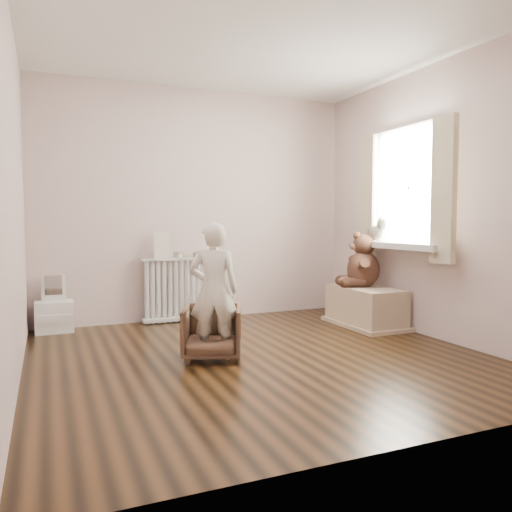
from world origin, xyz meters
name	(u,v)px	position (x,y,z in m)	size (l,w,h in m)	color
floor	(260,357)	(0.00, 0.00, 0.00)	(3.60, 3.60, 0.01)	black
ceiling	(261,33)	(0.00, 0.00, 2.60)	(3.60, 3.60, 0.01)	white
back_wall	(198,205)	(0.00, 1.80, 1.30)	(3.60, 0.02, 2.60)	beige
front_wall	(411,182)	(0.00, -1.80, 1.30)	(3.60, 0.02, 2.60)	beige
left_wall	(13,194)	(-1.80, 0.00, 1.30)	(0.02, 3.60, 2.60)	beige
right_wall	(435,202)	(1.80, 0.00, 1.30)	(0.02, 3.60, 2.60)	beige
window	(411,188)	(1.76, 0.30, 1.45)	(0.03, 0.90, 1.10)	white
window_sill	(402,246)	(1.67, 0.30, 0.87)	(0.22, 1.10, 0.06)	silver
curtain_left	(444,190)	(1.65, -0.27, 1.39)	(0.06, 0.26, 1.30)	beige
curtain_right	(367,196)	(1.65, 0.87, 1.39)	(0.06, 0.26, 1.30)	beige
radiator	(173,287)	(-0.33, 1.68, 0.39)	(0.68, 0.13, 0.72)	silver
paper_doll	(162,245)	(-0.45, 1.68, 0.85)	(0.17, 0.01, 0.28)	beige
tin_a	(178,255)	(-0.27, 1.68, 0.75)	(0.11, 0.11, 0.06)	#A59E8C
tin_b	(197,255)	(-0.05, 1.68, 0.74)	(0.10, 0.10, 0.05)	#A59E8C
toy_vanity	(54,305)	(-1.55, 1.65, 0.28)	(0.36, 0.26, 0.57)	silver
armchair	(212,332)	(-0.38, 0.10, 0.22)	(0.46, 0.47, 0.43)	brown
child	(214,291)	(-0.38, 0.05, 0.56)	(0.40, 0.26, 1.09)	white
toy_bench	(365,307)	(1.52, 0.69, 0.20)	(0.47, 0.88, 0.41)	#C2AD8E
teddy_bear	(364,263)	(1.54, 0.76, 0.67)	(0.47, 0.36, 0.58)	#351E15
plush_cat	(377,232)	(1.66, 0.70, 1.00)	(0.18, 0.30, 0.25)	gray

